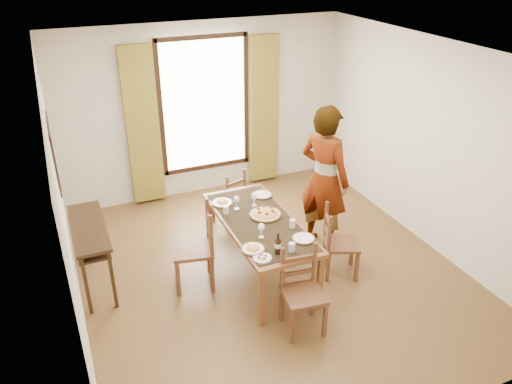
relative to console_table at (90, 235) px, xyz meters
name	(u,v)px	position (x,y,z in m)	size (l,w,h in m)	color
ground	(269,270)	(2.03, -0.60, -0.68)	(5.00, 5.00, 0.00)	#463016
room_shell	(266,154)	(2.03, -0.47, 0.86)	(4.60, 5.10, 2.74)	beige
console_table	(90,235)	(0.00, 0.00, 0.00)	(0.38, 1.20, 0.80)	black
dining_table	(260,225)	(1.90, -0.59, 0.00)	(0.82, 1.86, 0.76)	brown
chair_west	(196,250)	(1.12, -0.50, -0.20)	(0.55, 0.55, 1.05)	brown
chair_north	(230,198)	(2.00, 0.71, -0.29)	(0.49, 0.49, 0.85)	brown
chair_south	(302,293)	(1.93, -1.65, -0.25)	(0.47, 0.47, 0.94)	brown
chair_east	(339,244)	(2.78, -0.98, -0.26)	(0.53, 0.53, 0.92)	brown
man	(324,179)	(2.92, -0.31, 0.30)	(0.73, 0.85, 1.97)	gray
plate_sw	(253,248)	(1.59, -1.13, 0.10)	(0.27, 0.27, 0.05)	silver
plate_se	(303,237)	(2.18, -1.16, 0.10)	(0.27, 0.27, 0.05)	silver
plate_nw	(222,202)	(1.63, -0.02, 0.10)	(0.27, 0.27, 0.05)	silver
plate_ne	(262,194)	(2.18, -0.02, 0.10)	(0.27, 0.27, 0.05)	silver
pasta_platter	(265,212)	(2.01, -0.51, 0.12)	(0.40, 0.40, 0.10)	#B75C17
caprese_plate	(262,257)	(1.61, -1.32, 0.09)	(0.20, 0.20, 0.04)	silver
wine_glass_a	(261,230)	(1.77, -0.94, 0.16)	(0.08, 0.08, 0.18)	white
wine_glass_b	(254,199)	(1.98, -0.23, 0.16)	(0.08, 0.08, 0.18)	white
wine_glass_c	(237,202)	(1.75, -0.22, 0.16)	(0.08, 0.08, 0.18)	white
tumbler_a	(292,223)	(2.19, -0.88, 0.12)	(0.07, 0.07, 0.10)	silver
tumbler_b	(226,210)	(1.59, -0.27, 0.12)	(0.07, 0.07, 0.10)	silver
tumbler_c	(292,247)	(1.96, -1.32, 0.12)	(0.07, 0.07, 0.10)	silver
wine_bottle	(278,243)	(1.80, -1.29, 0.20)	(0.07, 0.07, 0.25)	black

